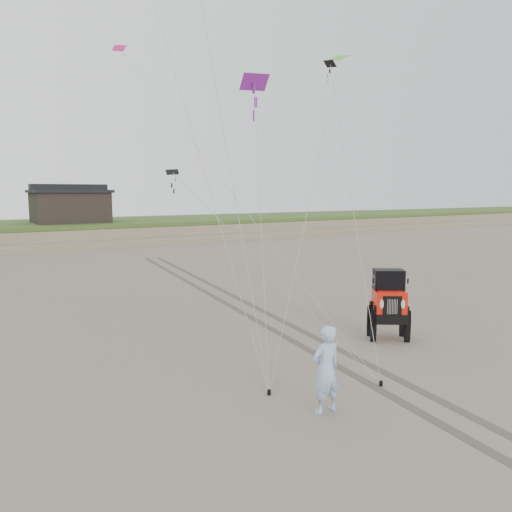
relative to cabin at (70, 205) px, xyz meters
name	(u,v)px	position (x,y,z in m)	size (l,w,h in m)	color
ground	(331,374)	(-2.00, -37.00, -3.24)	(160.00, 160.00, 0.00)	#6B6054
dune_ridge	(46,233)	(-2.00, 0.50, -2.42)	(160.00, 14.25, 1.73)	#7A6B54
cabin	(70,205)	(0.00, 0.00, 0.00)	(6.40, 5.40, 3.35)	black
jeep	(389,312)	(1.38, -35.70, -2.40)	(1.95, 4.52, 1.68)	red
man	(326,369)	(-3.49, -38.56, -2.34)	(0.66, 0.43, 1.80)	#859DCD
kite_flock	(237,51)	(0.83, -27.72, 6.81)	(6.82, 9.09, 10.18)	#811A92
stake_main	(269,392)	(-3.96, -37.22, -3.18)	(0.08, 0.08, 0.12)	black
stake_aux	(381,383)	(-1.52, -38.18, -3.18)	(0.08, 0.08, 0.12)	black
tire_tracks	(236,303)	(0.00, -29.00, -3.23)	(5.22, 29.74, 0.01)	#4C443D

